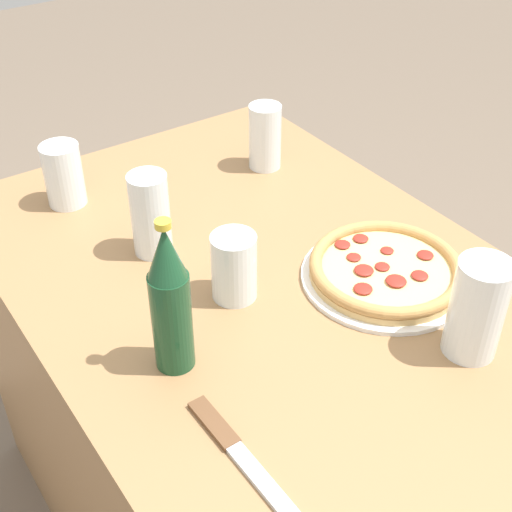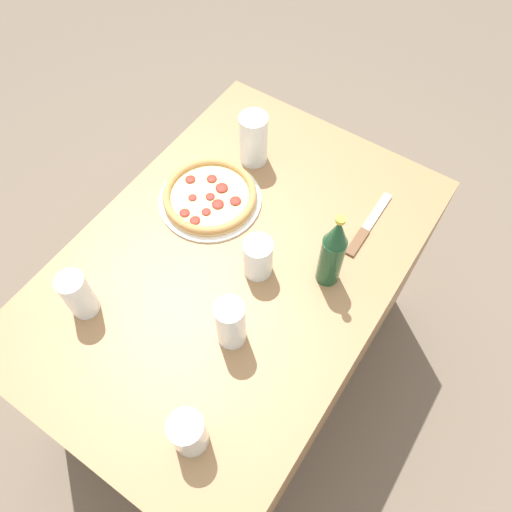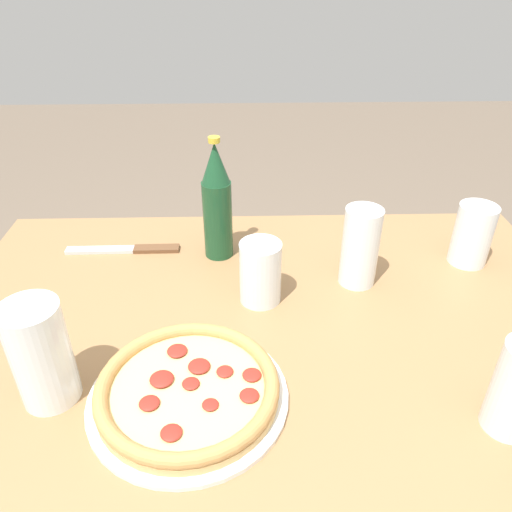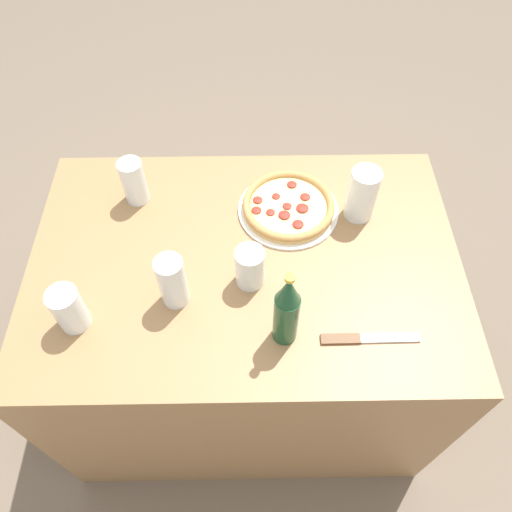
{
  "view_description": "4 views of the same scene",
  "coord_description": "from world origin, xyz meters",
  "px_view_note": "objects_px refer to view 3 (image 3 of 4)",
  "views": [
    {
      "loc": [
        0.76,
        -0.54,
        1.48
      ],
      "look_at": [
        0.03,
        -0.04,
        0.82
      ],
      "focal_mm": 50.0,
      "sensor_mm": 36.0,
      "label": 1
    },
    {
      "loc": [
        -0.5,
        -0.41,
        1.82
      ],
      "look_at": [
        0.0,
        -0.07,
        0.83
      ],
      "focal_mm": 35.0,
      "sensor_mm": 36.0,
      "label": 2
    },
    {
      "loc": [
        0.04,
        0.64,
        1.29
      ],
      "look_at": [
        0.02,
        -0.08,
        0.83
      ],
      "focal_mm": 35.0,
      "sensor_mm": 36.0,
      "label": 3
    },
    {
      "loc": [
        0.02,
        -0.75,
        1.8
      ],
      "look_at": [
        0.03,
        -0.03,
        0.8
      ],
      "focal_mm": 35.0,
      "sensor_mm": 36.0,
      "label": 4
    }
  ],
  "objects_px": {
    "glass_mango_juice": "(42,356)",
    "beer_bottle": "(217,203)",
    "knife": "(128,249)",
    "glass_cola": "(360,250)",
    "glass_lemonade": "(260,275)",
    "pizza_margherita": "(188,390)",
    "glass_water": "(472,238)"
  },
  "relations": [
    {
      "from": "glass_cola",
      "to": "beer_bottle",
      "type": "xyz_separation_m",
      "value": [
        0.26,
        -0.1,
        0.05
      ]
    },
    {
      "from": "glass_cola",
      "to": "glass_mango_juice",
      "type": "xyz_separation_m",
      "value": [
        0.48,
        0.26,
        0.0
      ]
    },
    {
      "from": "pizza_margherita",
      "to": "knife",
      "type": "xyz_separation_m",
      "value": [
        0.16,
        -0.39,
        -0.01
      ]
    },
    {
      "from": "glass_cola",
      "to": "glass_water",
      "type": "height_order",
      "value": "glass_cola"
    },
    {
      "from": "glass_mango_juice",
      "to": "glass_lemonade",
      "type": "bearing_deg",
      "value": -144.37
    },
    {
      "from": "pizza_margherita",
      "to": "glass_mango_juice",
      "type": "height_order",
      "value": "glass_mango_juice"
    },
    {
      "from": "glass_cola",
      "to": "glass_lemonade",
      "type": "xyz_separation_m",
      "value": [
        0.18,
        0.05,
        -0.02
      ]
    },
    {
      "from": "knife",
      "to": "glass_lemonade",
      "type": "bearing_deg",
      "value": 147.68
    },
    {
      "from": "pizza_margherita",
      "to": "glass_water",
      "type": "relative_size",
      "value": 2.29
    },
    {
      "from": "glass_water",
      "to": "knife",
      "type": "relative_size",
      "value": 0.53
    },
    {
      "from": "glass_lemonade",
      "to": "pizza_margherita",
      "type": "bearing_deg",
      "value": 64.62
    },
    {
      "from": "pizza_margherita",
      "to": "glass_water",
      "type": "bearing_deg",
      "value": -146.99
    },
    {
      "from": "glass_mango_juice",
      "to": "knife",
      "type": "xyz_separation_m",
      "value": [
        -0.03,
        -0.38,
        -0.07
      ]
    },
    {
      "from": "glass_water",
      "to": "beer_bottle",
      "type": "height_order",
      "value": "beer_bottle"
    },
    {
      "from": "glass_water",
      "to": "glass_lemonade",
      "type": "distance_m",
      "value": 0.43
    },
    {
      "from": "beer_bottle",
      "to": "knife",
      "type": "relative_size",
      "value": 1.06
    },
    {
      "from": "pizza_margherita",
      "to": "beer_bottle",
      "type": "bearing_deg",
      "value": -94.41
    },
    {
      "from": "glass_cola",
      "to": "knife",
      "type": "bearing_deg",
      "value": -14.83
    },
    {
      "from": "glass_water",
      "to": "beer_bottle",
      "type": "distance_m",
      "value": 0.5
    },
    {
      "from": "beer_bottle",
      "to": "glass_mango_juice",
      "type": "bearing_deg",
      "value": 58.99
    },
    {
      "from": "glass_water",
      "to": "glass_cola",
      "type": "bearing_deg",
      "value": 14.94
    },
    {
      "from": "glass_water",
      "to": "beer_bottle",
      "type": "xyz_separation_m",
      "value": [
        0.49,
        -0.04,
        0.06
      ]
    },
    {
      "from": "glass_mango_juice",
      "to": "beer_bottle",
      "type": "bearing_deg",
      "value": -121.01
    },
    {
      "from": "beer_bottle",
      "to": "glass_lemonade",
      "type": "bearing_deg",
      "value": 117.16
    },
    {
      "from": "pizza_margherita",
      "to": "glass_lemonade",
      "type": "xyz_separation_m",
      "value": [
        -0.11,
        -0.23,
        0.03
      ]
    },
    {
      "from": "glass_mango_juice",
      "to": "pizza_margherita",
      "type": "bearing_deg",
      "value": 176.22
    },
    {
      "from": "glass_water",
      "to": "glass_mango_juice",
      "type": "xyz_separation_m",
      "value": [
        0.71,
        0.32,
        0.02
      ]
    },
    {
      "from": "glass_cola",
      "to": "beer_bottle",
      "type": "height_order",
      "value": "beer_bottle"
    },
    {
      "from": "glass_mango_juice",
      "to": "knife",
      "type": "height_order",
      "value": "glass_mango_juice"
    },
    {
      "from": "glass_lemonade",
      "to": "knife",
      "type": "bearing_deg",
      "value": -32.32
    },
    {
      "from": "glass_lemonade",
      "to": "beer_bottle",
      "type": "bearing_deg",
      "value": -62.84
    },
    {
      "from": "glass_cola",
      "to": "glass_mango_juice",
      "type": "relative_size",
      "value": 0.96
    }
  ]
}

